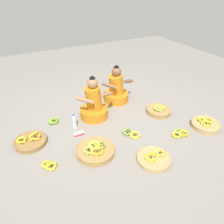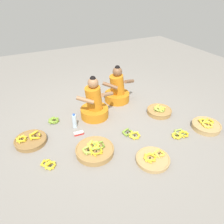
# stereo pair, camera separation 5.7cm
# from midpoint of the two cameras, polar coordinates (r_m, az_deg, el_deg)

# --- Properties ---
(ground_plane) EXTENTS (10.00, 10.00, 0.00)m
(ground_plane) POSITION_cam_midpoint_polar(r_m,az_deg,el_deg) (3.85, -1.81, -2.96)
(ground_plane) COLOR gray
(vendor_woman_front) EXTENTS (0.73, 0.52, 0.82)m
(vendor_woman_front) POSITION_cam_midpoint_polar(r_m,az_deg,el_deg) (3.90, -5.34, 2.00)
(vendor_woman_front) COLOR orange
(vendor_woman_front) RESTS_ON ground
(vendor_woman_behind) EXTENTS (0.73, 0.52, 0.78)m
(vendor_woman_behind) POSITION_cam_midpoint_polar(r_m,az_deg,el_deg) (4.43, 0.77, 5.94)
(vendor_woman_behind) COLOR orange
(vendor_woman_behind) RESTS_ON ground
(banana_basket_back_right) EXTENTS (0.58, 0.58, 0.17)m
(banana_basket_back_right) POSITION_cam_midpoint_polar(r_m,az_deg,el_deg) (3.22, -4.97, -10.22)
(banana_basket_back_right) COLOR #A87F47
(banana_basket_back_right) RESTS_ON ground
(banana_basket_front_center) EXTENTS (0.47, 0.47, 0.16)m
(banana_basket_front_center) POSITION_cam_midpoint_polar(r_m,az_deg,el_deg) (4.19, 12.05, 0.43)
(banana_basket_front_center) COLOR #A87F47
(banana_basket_front_center) RESTS_ON ground
(banana_basket_mid_left) EXTENTS (0.50, 0.50, 0.15)m
(banana_basket_mid_left) POSITION_cam_midpoint_polar(r_m,az_deg,el_deg) (3.62, -21.52, -7.33)
(banana_basket_mid_left) COLOR olive
(banana_basket_mid_left) RESTS_ON ground
(banana_basket_mid_right) EXTENTS (0.49, 0.49, 0.13)m
(banana_basket_mid_right) POSITION_cam_midpoint_polar(r_m,az_deg,el_deg) (3.16, 10.63, -12.18)
(banana_basket_mid_right) COLOR tan
(banana_basket_mid_right) RESTS_ON ground
(banana_basket_back_center) EXTENTS (0.49, 0.49, 0.16)m
(banana_basket_back_center) POSITION_cam_midpoint_polar(r_m,az_deg,el_deg) (4.05, 23.48, -3.11)
(banana_basket_back_center) COLOR tan
(banana_basket_back_center) RESTS_ON ground
(loose_bananas_back_left) EXTENTS (0.27, 0.32, 0.09)m
(loose_bananas_back_left) POSITION_cam_midpoint_polar(r_m,az_deg,el_deg) (3.56, 4.97, -5.90)
(loose_bananas_back_left) COLOR yellow
(loose_bananas_back_left) RESTS_ON ground
(loose_bananas_front_left) EXTENTS (0.32, 0.28, 0.08)m
(loose_bananas_front_left) POSITION_cam_midpoint_polar(r_m,az_deg,el_deg) (3.73, 17.30, -5.57)
(loose_bananas_front_left) COLOR gold
(loose_bananas_front_left) RESTS_ON ground
(loose_bananas_front_right) EXTENTS (0.23, 0.25, 0.08)m
(loose_bananas_front_right) POSITION_cam_midpoint_polar(r_m,az_deg,el_deg) (3.17, -16.97, -13.60)
(loose_bananas_front_right) COLOR yellow
(loose_bananas_front_right) RESTS_ON ground
(loose_bananas_near_vendor) EXTENTS (0.23, 0.21, 0.09)m
(loose_bananas_near_vendor) POSITION_cam_midpoint_polar(r_m,az_deg,el_deg) (3.99, -15.90, -2.39)
(loose_bananas_near_vendor) COLOR olive
(loose_bananas_near_vendor) RESTS_ON ground
(water_bottle) EXTENTS (0.07, 0.07, 0.27)m
(water_bottle) POSITION_cam_midpoint_polar(r_m,az_deg,el_deg) (3.73, -10.54, -2.52)
(water_bottle) COLOR silver
(water_bottle) RESTS_ON ground
(packet_carton_stack) EXTENTS (0.17, 0.06, 0.06)m
(packet_carton_stack) POSITION_cam_midpoint_polar(r_m,az_deg,el_deg) (3.60, -9.35, -5.77)
(packet_carton_stack) COLOR red
(packet_carton_stack) RESTS_ON ground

